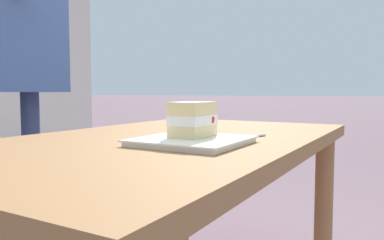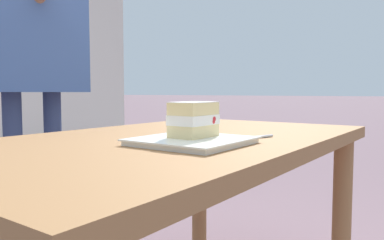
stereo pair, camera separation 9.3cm
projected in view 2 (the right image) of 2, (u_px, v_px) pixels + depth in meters
patio_table at (174, 170)px, 1.12m from camera, size 1.34×0.78×0.68m
dessert_plate at (192, 141)px, 0.94m from camera, size 0.26×0.26×0.02m
cake_slice at (194, 119)px, 0.95m from camera, size 0.12×0.09×0.09m
dessert_fork at (248, 138)px, 1.03m from camera, size 0.17×0.06×0.01m
diner_person at (31, 29)px, 1.57m from camera, size 0.46×0.60×1.61m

